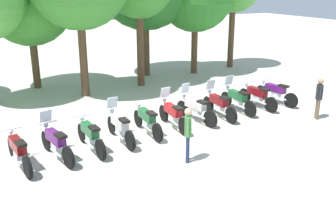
% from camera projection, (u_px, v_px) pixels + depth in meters
% --- Properties ---
extents(ground_plane, '(80.00, 80.00, 0.00)m').
position_uv_depth(ground_plane, '(174.00, 128.00, 13.54)').
color(ground_plane, '#BCB7A8').
extents(motorcycle_0, '(0.62, 2.18, 0.99)m').
position_uv_depth(motorcycle_0, '(18.00, 151.00, 10.58)').
color(motorcycle_0, black).
rests_on(motorcycle_0, ground_plane).
extents(motorcycle_1, '(0.69, 2.17, 1.37)m').
position_uv_depth(motorcycle_1, '(56.00, 142.00, 11.11)').
color(motorcycle_1, black).
rests_on(motorcycle_1, ground_plane).
extents(motorcycle_2, '(0.62, 2.19, 0.99)m').
position_uv_depth(motorcycle_2, '(90.00, 135.00, 11.66)').
color(motorcycle_2, black).
rests_on(motorcycle_2, ground_plane).
extents(motorcycle_3, '(0.62, 2.19, 1.37)m').
position_uv_depth(motorcycle_3, '(120.00, 126.00, 12.32)').
color(motorcycle_3, black).
rests_on(motorcycle_3, ground_plane).
extents(motorcycle_4, '(0.62, 2.19, 0.99)m').
position_uv_depth(motorcycle_4, '(147.00, 120.00, 12.94)').
color(motorcycle_4, black).
rests_on(motorcycle_4, ground_plane).
extents(motorcycle_5, '(0.62, 2.19, 1.37)m').
position_uv_depth(motorcycle_5, '(173.00, 114.00, 13.48)').
color(motorcycle_5, black).
rests_on(motorcycle_5, ground_plane).
extents(motorcycle_6, '(0.65, 2.17, 1.37)m').
position_uv_depth(motorcycle_6, '(195.00, 108.00, 14.09)').
color(motorcycle_6, black).
rests_on(motorcycle_6, ground_plane).
extents(motorcycle_7, '(0.62, 2.19, 1.37)m').
position_uv_depth(motorcycle_7, '(219.00, 104.00, 14.57)').
color(motorcycle_7, black).
rests_on(motorcycle_7, ground_plane).
extents(motorcycle_8, '(0.62, 2.19, 1.37)m').
position_uv_depth(motorcycle_8, '(237.00, 99.00, 15.22)').
color(motorcycle_8, black).
rests_on(motorcycle_8, ground_plane).
extents(motorcycle_9, '(0.62, 2.19, 0.99)m').
position_uv_depth(motorcycle_9, '(257.00, 96.00, 15.72)').
color(motorcycle_9, black).
rests_on(motorcycle_9, ground_plane).
extents(motorcycle_10, '(0.63, 2.18, 0.99)m').
position_uv_depth(motorcycle_10, '(275.00, 92.00, 16.23)').
color(motorcycle_10, black).
rests_on(motorcycle_10, ground_plane).
extents(person_0, '(0.29, 0.38, 1.60)m').
position_uv_depth(person_0, '(319.00, 96.00, 14.24)').
color(person_0, brown).
rests_on(person_0, ground_plane).
extents(person_1, '(0.30, 0.38, 1.66)m').
position_uv_depth(person_1, '(188.00, 131.00, 10.76)').
color(person_1, '#232D4C').
rests_on(person_1, ground_plane).
extents(tree_2, '(4.14, 4.14, 6.24)m').
position_uv_depth(tree_2, '(29.00, 2.00, 17.56)').
color(tree_2, brown).
rests_on(tree_2, ground_plane).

